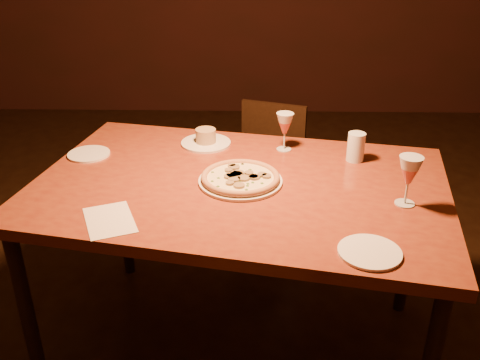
{
  "coord_description": "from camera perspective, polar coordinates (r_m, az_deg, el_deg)",
  "views": [
    {
      "loc": [
        0.29,
        -1.55,
        1.75
      ],
      "look_at": [
        0.24,
        0.32,
        0.82
      ],
      "focal_mm": 40.0,
      "sensor_mm": 36.0,
      "label": 1
    }
  ],
  "objects": [
    {
      "name": "chair_far",
      "position": [
        3.09,
        2.86,
        1.47
      ],
      "size": [
        0.48,
        0.48,
        0.79
      ],
      "rotation": [
        0.0,
        0.0,
        -0.33
      ],
      "color": "black",
      "rests_on": "floor"
    },
    {
      "name": "side_plate_near",
      "position": [
        1.67,
        13.66,
        -7.48
      ],
      "size": [
        0.19,
        0.19,
        0.01
      ],
      "primitive_type": "cylinder",
      "color": "white",
      "rests_on": "dining_table"
    },
    {
      "name": "water_tumbler",
      "position": [
        2.25,
        12.26,
        3.47
      ],
      "size": [
        0.07,
        0.07,
        0.12
      ],
      "primitive_type": "cylinder",
      "color": "silver",
      "rests_on": "dining_table"
    },
    {
      "name": "wine_glass_far",
      "position": [
        2.3,
        4.77,
        5.16
      ],
      "size": [
        0.08,
        0.08,
        0.17
      ],
      "primitive_type": null,
      "color": "#C05550",
      "rests_on": "dining_table"
    },
    {
      "name": "wine_glass_right",
      "position": [
        1.93,
        17.49,
        -0.09
      ],
      "size": [
        0.08,
        0.08,
        0.18
      ],
      "primitive_type": null,
      "color": "#C05550",
      "rests_on": "dining_table"
    },
    {
      "name": "side_plate_left",
      "position": [
        2.36,
        -15.83,
        2.68
      ],
      "size": [
        0.18,
        0.18,
        0.01
      ],
      "primitive_type": "cylinder",
      "color": "white",
      "rests_on": "dining_table"
    },
    {
      "name": "dining_table",
      "position": [
        2.07,
        -0.05,
        -2.05
      ],
      "size": [
        1.72,
        1.28,
        0.83
      ],
      "rotation": [
        0.0,
        0.0,
        -0.2
      ],
      "color": "brown",
      "rests_on": "floor"
    },
    {
      "name": "pizza_plate",
      "position": [
        2.03,
        0.04,
        0.2
      ],
      "size": [
        0.32,
        0.32,
        0.03
      ],
      "color": "white",
      "rests_on": "dining_table"
    },
    {
      "name": "ramekin_saucer",
      "position": [
        2.38,
        -3.67,
        4.35
      ],
      "size": [
        0.22,
        0.22,
        0.07
      ],
      "color": "white",
      "rests_on": "dining_table"
    },
    {
      "name": "menu_card",
      "position": [
        1.84,
        -13.74,
        -4.17
      ],
      "size": [
        0.22,
        0.26,
        0.0
      ],
      "primitive_type": "cube",
      "rotation": [
        0.0,
        0.0,
        0.39
      ],
      "color": "silver",
      "rests_on": "dining_table"
    }
  ]
}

